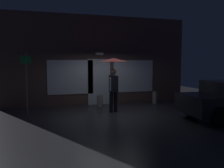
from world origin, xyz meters
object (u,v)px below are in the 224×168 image
at_px(sidewalk_bollard, 100,101).
at_px(street_sign_post, 26,80).
at_px(sidewalk_bollard_2, 155,98).
at_px(person_with_umbrella, 113,71).

bearing_deg(sidewalk_bollard, street_sign_post, -169.39).
height_order(sidewalk_bollard, sidewalk_bollard_2, sidewalk_bollard_2).
relative_size(street_sign_post, sidewalk_bollard_2, 4.10).
relative_size(person_with_umbrella, street_sign_post, 0.93).
relative_size(person_with_umbrella, sidewalk_bollard, 3.94).
xyz_separation_m(street_sign_post, sidewalk_bollard, (3.12, 0.58, -1.08)).
bearing_deg(street_sign_post, sidewalk_bollard_2, 6.47).
distance_m(sidewalk_bollard, sidewalk_bollard_2, 2.84).
bearing_deg(sidewalk_bollard_2, street_sign_post, -173.53).
bearing_deg(sidewalk_bollard_2, sidewalk_bollard, -178.15).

